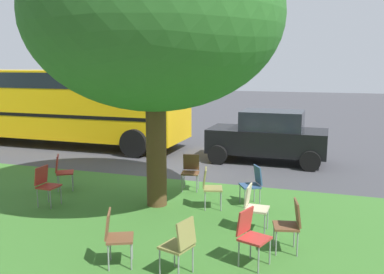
% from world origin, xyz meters
% --- Properties ---
extents(ground, '(80.00, 80.00, 0.00)m').
position_xyz_m(ground, '(0.00, 0.00, 0.00)').
color(ground, '#424247').
extents(grass_verge, '(48.00, 6.00, 0.01)m').
position_xyz_m(grass_verge, '(0.00, 3.20, 0.00)').
color(grass_verge, '#3D752D').
rests_on(grass_verge, ground).
extents(street_tree, '(5.35, 5.35, 6.05)m').
position_xyz_m(street_tree, '(-0.47, 2.29, 4.06)').
color(street_tree, brown).
rests_on(street_tree, ground).
extents(chair_0, '(0.50, 0.50, 0.88)m').
position_xyz_m(chair_0, '(-3.50, 3.77, 0.52)').
color(chair_0, brown).
rests_on(chair_0, ground).
extents(chair_1, '(0.43, 0.42, 0.88)m').
position_xyz_m(chair_1, '(1.82, 3.11, 0.52)').
color(chair_1, '#B7332D').
rests_on(chair_1, ground).
extents(chair_2, '(0.42, 0.42, 0.88)m').
position_xyz_m(chair_2, '(-2.77, 3.10, 0.52)').
color(chair_2, beige).
rests_on(chair_2, ground).
extents(chair_3, '(0.57, 0.56, 0.88)m').
position_xyz_m(chair_3, '(-2.49, 1.61, 0.52)').
color(chair_3, '#335184').
rests_on(chair_3, ground).
extents(chair_5, '(0.58, 0.57, 0.88)m').
position_xyz_m(chair_5, '(2.20, 2.00, 0.52)').
color(chair_5, '#B7332D').
rests_on(chair_5, ground).
extents(chair_6, '(0.56, 0.55, 0.88)m').
position_xyz_m(chair_6, '(-1.00, 5.13, 0.52)').
color(chair_6, brown).
rests_on(chair_6, ground).
extents(chair_7, '(0.49, 0.50, 0.88)m').
position_xyz_m(chair_7, '(-0.80, 0.95, 0.52)').
color(chair_7, brown).
rests_on(chair_7, ground).
extents(chair_8, '(0.53, 0.53, 0.88)m').
position_xyz_m(chair_8, '(-2.97, 4.44, 0.52)').
color(chair_8, '#B7332D').
rests_on(chair_8, ground).
extents(chair_9, '(0.52, 0.52, 0.88)m').
position_xyz_m(chair_9, '(-1.64, 2.12, 0.52)').
color(chair_9, olive).
rests_on(chair_9, ground).
extents(chair_10, '(0.52, 0.51, 0.88)m').
position_xyz_m(chair_10, '(-2.06, 5.12, 0.52)').
color(chair_10, olive).
rests_on(chair_10, ground).
extents(parked_car, '(3.70, 1.92, 1.65)m').
position_xyz_m(parked_car, '(-2.17, -2.76, 0.84)').
color(parked_car, black).
rests_on(parked_car, ground).
extents(school_bus, '(10.40, 2.80, 2.88)m').
position_xyz_m(school_bus, '(6.19, -3.21, 1.76)').
color(school_bus, yellow).
rests_on(school_bus, ground).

